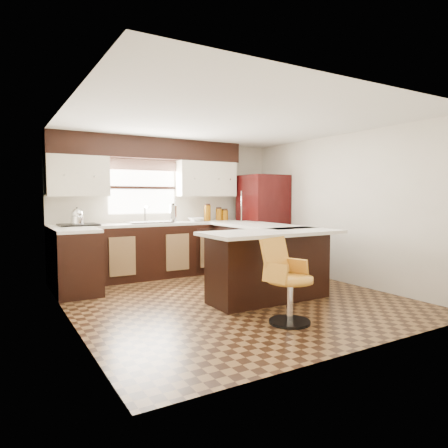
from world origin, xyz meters
TOP-DOWN VIEW (x-y plane):
  - floor at (0.00, 0.00)m, footprint 4.40×4.40m
  - ceiling at (0.00, 0.00)m, footprint 4.40×4.40m
  - wall_back at (0.00, 2.20)m, footprint 4.40×0.00m
  - wall_front at (0.00, -2.20)m, footprint 4.40×0.00m
  - wall_left at (-2.10, 0.00)m, footprint 0.00×4.40m
  - wall_right at (2.10, 0.00)m, footprint 0.00×4.40m
  - base_cab_back at (-0.45, 1.90)m, footprint 3.30×0.60m
  - base_cab_left at (-1.80, 1.25)m, footprint 0.60×0.70m
  - counter_back at (-0.45, 1.90)m, footprint 3.30×0.60m
  - counter_left at (-1.80, 1.25)m, footprint 0.60×0.70m
  - soffit at (-0.40, 2.03)m, footprint 3.40×0.35m
  - upper_cab_left at (-1.62, 2.03)m, footprint 0.94×0.35m
  - upper_cab_right at (0.68, 2.03)m, footprint 1.14×0.35m
  - window_pane at (-0.50, 2.18)m, footprint 1.20×0.02m
  - valance at (-0.50, 2.14)m, footprint 1.30×0.06m
  - sink at (-0.50, 1.88)m, footprint 0.75×0.45m
  - dishwasher at (0.55, 1.61)m, footprint 0.58×0.03m
  - cooktop at (-1.65, 1.88)m, footprint 0.58×0.50m
  - peninsula_long at (0.90, 0.62)m, footprint 0.60×1.95m
  - peninsula_return at (0.38, -0.35)m, footprint 1.65×0.60m
  - counter_pen_long at (0.95, 0.62)m, footprint 0.84×1.95m
  - counter_pen_return at (0.35, -0.44)m, footprint 1.89×0.84m
  - refrigerator at (1.69, 1.60)m, footprint 0.77×0.74m
  - bar_chair at (-0.03, -1.27)m, footprint 0.64×0.64m
  - kettle at (-1.67, 1.88)m, footprint 0.19×0.19m
  - percolator at (-0.04, 1.90)m, footprint 0.13×0.13m
  - mixing_bowl at (0.40, 1.90)m, footprint 0.28×0.28m
  - canister_large at (0.65, 1.92)m, footprint 0.12×0.12m
  - canister_med at (0.90, 1.92)m, footprint 0.12×0.12m
  - canister_small at (1.03, 1.92)m, footprint 0.13×0.13m

SIDE VIEW (x-z plane):
  - floor at x=0.00m, z-range 0.00..0.00m
  - dishwasher at x=0.55m, z-range 0.04..0.82m
  - base_cab_back at x=-0.45m, z-range 0.00..0.90m
  - base_cab_left at x=-1.80m, z-range 0.00..0.90m
  - peninsula_long at x=0.90m, z-range 0.00..0.90m
  - peninsula_return at x=0.38m, z-range 0.00..0.90m
  - bar_chair at x=-0.03m, z-range 0.00..0.94m
  - refrigerator at x=1.69m, z-range 0.00..1.80m
  - counter_back at x=-0.45m, z-range 0.90..0.94m
  - counter_left at x=-1.80m, z-range 0.90..0.94m
  - counter_pen_long at x=0.95m, z-range 0.90..0.94m
  - counter_pen_return at x=0.35m, z-range 0.90..0.94m
  - cooktop at x=-1.65m, z-range 0.94..0.97m
  - sink at x=-0.50m, z-range 0.95..0.98m
  - mixing_bowl at x=0.40m, z-range 0.95..1.01m
  - canister_small at x=1.03m, z-range 0.95..1.13m
  - canister_med at x=0.90m, z-range 0.95..1.16m
  - canister_large at x=0.65m, z-range 0.95..1.23m
  - percolator at x=-0.04m, z-range 0.95..1.25m
  - kettle at x=-1.67m, z-range 0.97..1.23m
  - wall_back at x=0.00m, z-range -1.00..3.40m
  - wall_front at x=0.00m, z-range -1.00..3.40m
  - wall_left at x=-2.10m, z-range -1.00..3.40m
  - wall_right at x=2.10m, z-range -1.00..3.40m
  - window_pane at x=-0.50m, z-range 1.10..2.00m
  - upper_cab_left at x=-1.62m, z-range 1.40..2.04m
  - upper_cab_right at x=0.68m, z-range 1.40..2.04m
  - valance at x=-0.50m, z-range 1.85..2.03m
  - soffit at x=-0.40m, z-range 2.04..2.40m
  - ceiling at x=0.00m, z-range 2.40..2.40m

